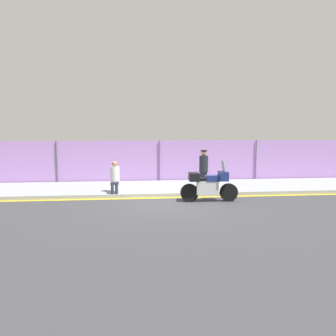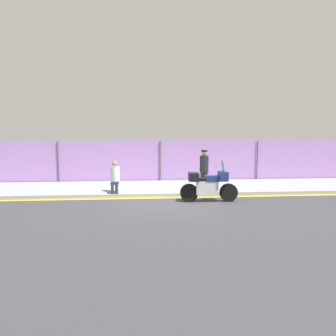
% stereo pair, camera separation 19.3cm
% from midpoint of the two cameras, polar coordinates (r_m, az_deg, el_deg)
% --- Properties ---
extents(ground_plane, '(120.00, 120.00, 0.00)m').
position_cam_midpoint_polar(ground_plane, '(11.79, -0.34, -6.21)').
color(ground_plane, '#38383D').
extents(sidewalk, '(36.34, 3.40, 0.15)m').
position_cam_midpoint_polar(sidewalk, '(14.50, -1.39, -3.48)').
color(sidewalk, '#8E93A3').
rests_on(sidewalk, ground_plane).
extents(curb_paint_stripe, '(36.34, 0.18, 0.01)m').
position_cam_midpoint_polar(curb_paint_stripe, '(12.76, -0.77, -5.21)').
color(curb_paint_stripe, gold).
rests_on(curb_paint_stripe, ground_plane).
extents(storefront_fence, '(34.52, 0.17, 2.11)m').
position_cam_midpoint_polar(storefront_fence, '(16.13, -1.90, 1.07)').
color(storefront_fence, '#AD7FC6').
rests_on(storefront_fence, ground_plane).
extents(motorcycle, '(2.13, 0.55, 1.53)m').
position_cam_midpoint_polar(motorcycle, '(12.09, 6.65, -2.91)').
color(motorcycle, black).
rests_on(motorcycle, ground_plane).
extents(officer_standing, '(0.37, 0.37, 1.63)m').
position_cam_midpoint_polar(officer_standing, '(13.95, 5.83, -0.15)').
color(officer_standing, '#1E2328').
rests_on(officer_standing, sidewalk).
extents(person_seated_on_curb, '(0.36, 0.64, 1.25)m').
position_cam_midpoint_polar(person_seated_on_curb, '(13.13, -9.67, -1.25)').
color(person_seated_on_curb, '#2D3342').
rests_on(person_seated_on_curb, sidewalk).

